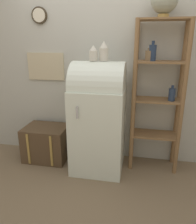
% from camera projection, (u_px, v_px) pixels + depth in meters
% --- Properties ---
extents(ground_plane, '(12.00, 12.00, 0.00)m').
position_uv_depth(ground_plane, '(95.00, 174.00, 2.80)').
color(ground_plane, '#7A664C').
extents(wall_back, '(7.00, 0.09, 2.70)m').
position_uv_depth(wall_back, '(103.00, 63.00, 2.92)').
color(wall_back, '#B7B7AD').
rests_on(wall_back, ground_plane).
extents(refrigerator, '(0.64, 0.70, 1.40)m').
position_uv_depth(refrigerator, '(99.00, 115.00, 2.77)').
color(refrigerator, silver).
rests_on(refrigerator, ground_plane).
extents(suitcase_trunk, '(0.59, 0.47, 0.48)m').
position_uv_depth(suitcase_trunk, '(47.00, 143.00, 3.13)').
color(suitcase_trunk, brown).
rests_on(suitcase_trunk, ground_plane).
extents(shelf_unit, '(0.62, 0.32, 1.87)m').
position_uv_depth(shelf_unit, '(158.00, 89.00, 2.68)').
color(shelf_unit, olive).
rests_on(shelf_unit, ground_plane).
extents(globe, '(0.29, 0.29, 0.33)m').
position_uv_depth(globe, '(165.00, 0.00, 2.36)').
color(globe, '#AD8942').
rests_on(globe, shelf_unit).
extents(vase_left, '(0.10, 0.10, 0.18)m').
position_uv_depth(vase_left, '(93.00, 54.00, 2.54)').
color(vase_left, beige).
rests_on(vase_left, refrigerator).
extents(vase_center, '(0.11, 0.11, 0.23)m').
position_uv_depth(vase_center, '(104.00, 52.00, 2.53)').
color(vase_center, beige).
rests_on(vase_center, refrigerator).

